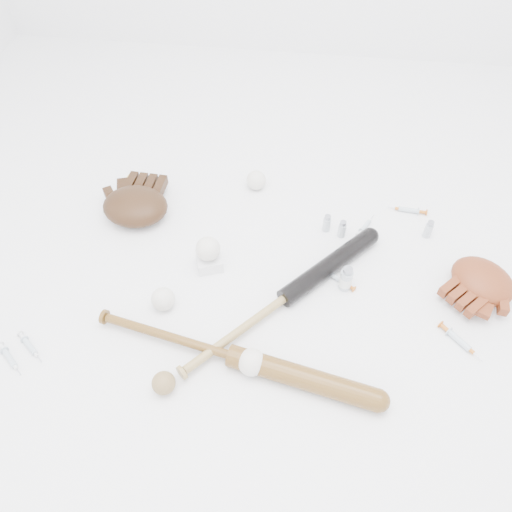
# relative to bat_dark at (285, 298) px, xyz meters

# --- Properties ---
(bat_dark) EXTENTS (0.60, 0.66, 0.06)m
(bat_dark) POSITION_rel_bat_dark_xyz_m (0.00, 0.00, 0.00)
(bat_dark) COLOR black
(bat_dark) RESTS_ON ground
(bat_wood) EXTENTS (0.87, 0.23, 0.06)m
(bat_wood) POSITION_rel_bat_dark_xyz_m (-0.13, -0.22, 0.00)
(bat_wood) COLOR brown
(bat_wood) RESTS_ON ground
(glove_dark) EXTENTS (0.29, 0.29, 0.10)m
(glove_dark) POSITION_rel_bat_dark_xyz_m (-0.56, 0.31, 0.02)
(glove_dark) COLOR black
(glove_dark) RESTS_ON ground
(glove_tan) EXTENTS (0.34, 0.34, 0.09)m
(glove_tan) POSITION_rel_bat_dark_xyz_m (0.61, 0.14, 0.01)
(glove_tan) COLOR maroon
(glove_tan) RESTS_ON ground
(trading_card) EXTENTS (0.07, 0.09, 0.00)m
(trading_card) POSITION_rel_bat_dark_xyz_m (-0.64, 0.50, -0.03)
(trading_card) COLOR yellow
(trading_card) RESTS_ON ground
(pedestal) EXTENTS (0.10, 0.10, 0.04)m
(pedestal) POSITION_rel_bat_dark_xyz_m (-0.26, 0.12, -0.01)
(pedestal) COLOR white
(pedestal) RESTS_ON ground
(baseball_on_pedestal) EXTENTS (0.08, 0.08, 0.08)m
(baseball_on_pedestal) POSITION_rel_bat_dark_xyz_m (-0.26, 0.12, 0.05)
(baseball_on_pedestal) COLOR silver
(baseball_on_pedestal) RESTS_ON pedestal
(baseball_left) EXTENTS (0.07, 0.07, 0.07)m
(baseball_left) POSITION_rel_bat_dark_xyz_m (-0.37, -0.06, 0.01)
(baseball_left) COLOR silver
(baseball_left) RESTS_ON ground
(baseball_upper) EXTENTS (0.07, 0.07, 0.07)m
(baseball_upper) POSITION_rel_bat_dark_xyz_m (-0.16, 0.52, 0.01)
(baseball_upper) COLOR silver
(baseball_upper) RESTS_ON ground
(baseball_mid) EXTENTS (0.08, 0.08, 0.08)m
(baseball_mid) POSITION_rel_bat_dark_xyz_m (-0.07, -0.24, 0.01)
(baseball_mid) COLOR silver
(baseball_mid) RESTS_ON ground
(baseball_aged) EXTENTS (0.07, 0.07, 0.07)m
(baseball_aged) POSITION_rel_bat_dark_xyz_m (-0.30, -0.33, 0.00)
(baseball_aged) COLOR olive
(baseball_aged) RESTS_ON ground
(syringe_0) EXTENTS (0.13, 0.11, 0.02)m
(syringe_0) POSITION_rel_bat_dark_xyz_m (-0.72, -0.25, -0.02)
(syringe_0) COLOR #ADBCC6
(syringe_0) RESTS_ON ground
(syringe_1) EXTENTS (0.14, 0.11, 0.02)m
(syringe_1) POSITION_rel_bat_dark_xyz_m (0.16, 0.11, -0.02)
(syringe_1) COLOR #ADBCC6
(syringe_1) RESTS_ON ground
(syringe_2) EXTENTS (0.08, 0.13, 0.02)m
(syringe_2) POSITION_rel_bat_dark_xyz_m (0.25, 0.36, -0.02)
(syringe_2) COLOR #ADBCC6
(syringe_2) RESTS_ON ground
(syringe_3) EXTENTS (0.14, 0.14, 0.02)m
(syringe_3) POSITION_rel_bat_dark_xyz_m (0.52, -0.07, -0.02)
(syringe_3) COLOR #ADBCC6
(syringe_3) RESTS_ON ground
(syringe_4) EXTENTS (0.16, 0.04, 0.02)m
(syringe_4) POSITION_rel_bat_dark_xyz_m (0.41, 0.46, -0.02)
(syringe_4) COLOR #ADBCC6
(syringe_4) RESTS_ON ground
(syringe_5) EXTENTS (0.13, 0.11, 0.02)m
(syringe_5) POSITION_rel_bat_dark_xyz_m (-0.76, -0.30, -0.02)
(syringe_5) COLOR #ADBCC6
(syringe_5) RESTS_ON ground
(vial_0) EXTENTS (0.03, 0.03, 0.07)m
(vial_0) POSITION_rel_bat_dark_xyz_m (0.46, 0.35, 0.00)
(vial_0) COLOR #B1BBC2
(vial_0) RESTS_ON ground
(vial_1) EXTENTS (0.03, 0.03, 0.07)m
(vial_1) POSITION_rel_bat_dark_xyz_m (0.17, 0.31, 0.00)
(vial_1) COLOR #B1BBC2
(vial_1) RESTS_ON ground
(vial_2) EXTENTS (0.03, 0.03, 0.07)m
(vial_2) POSITION_rel_bat_dark_xyz_m (0.11, 0.33, 0.00)
(vial_2) COLOR #B1BBC2
(vial_2) RESTS_ON ground
(vial_3) EXTENTS (0.04, 0.04, 0.09)m
(vial_3) POSITION_rel_bat_dark_xyz_m (0.18, 0.09, 0.02)
(vial_3) COLOR #B1BBC2
(vial_3) RESTS_ON ground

